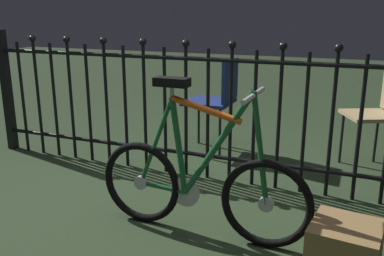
# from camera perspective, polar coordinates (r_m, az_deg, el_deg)

# --- Properties ---
(ground_plane) EXTENTS (20.00, 20.00, 0.00)m
(ground_plane) POSITION_cam_1_polar(r_m,az_deg,el_deg) (2.81, -5.14, -11.63)
(ground_plane) COLOR #2B3C24
(iron_fence) EXTENTS (3.84, 0.07, 1.12)m
(iron_fence) POSITION_cam_1_polar(r_m,az_deg,el_deg) (3.28, -0.93, 2.98)
(iron_fence) COLOR black
(iron_fence) RESTS_ON ground
(bicycle) EXTENTS (1.30, 0.40, 0.92)m
(bicycle) POSITION_cam_1_polar(r_m,az_deg,el_deg) (2.46, 1.04, -7.43)
(bicycle) COLOR black
(bicycle) RESTS_ON ground
(chair_navy) EXTENTS (0.42, 0.42, 0.86)m
(chair_navy) POSITION_cam_1_polar(r_m,az_deg,el_deg) (3.86, 3.46, 4.37)
(chair_navy) COLOR black
(chair_navy) RESTS_ON ground
(chair_tan) EXTENTS (0.51, 0.51, 0.89)m
(chair_tan) POSITION_cam_1_polar(r_m,az_deg,el_deg) (3.74, 24.14, 2.71)
(chair_tan) COLOR black
(chair_tan) RESTS_ON ground
(display_crate) EXTENTS (0.37, 0.37, 0.25)m
(display_crate) POSITION_cam_1_polar(r_m,az_deg,el_deg) (2.35, 19.90, -14.95)
(display_crate) COLOR olive
(display_crate) RESTS_ON ground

